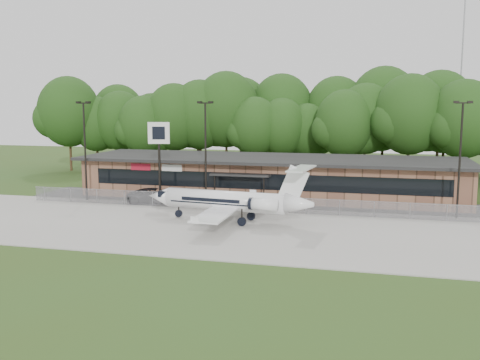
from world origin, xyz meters
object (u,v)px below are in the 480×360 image
(business_jet, at_px, (231,202))
(pole_sign, at_px, (159,142))
(suv, at_px, (155,196))
(terminal, at_px, (271,176))

(business_jet, xyz_separation_m, pole_sign, (-9.30, 6.72, 4.45))
(business_jet, relative_size, suv, 2.71)
(terminal, distance_m, pole_sign, 12.91)
(business_jet, relative_size, pole_sign, 1.84)
(terminal, xyz_separation_m, business_jet, (-0.65, -13.86, -0.37))
(business_jet, bearing_deg, pole_sign, 150.11)
(business_jet, distance_m, suv, 11.91)
(business_jet, height_order, suv, business_jet)
(terminal, bearing_deg, business_jet, -92.70)
(terminal, bearing_deg, suv, -145.49)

